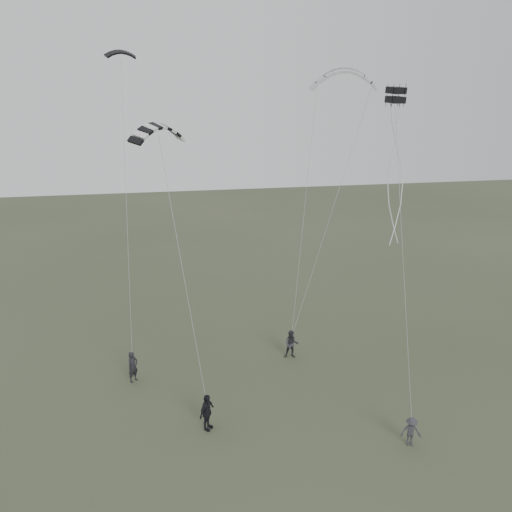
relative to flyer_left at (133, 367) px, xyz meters
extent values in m
plane|color=#35412A|center=(5.58, -5.82, -0.95)|extent=(140.00, 140.00, 0.00)
imported|color=black|center=(0.00, 0.00, 0.00)|extent=(0.81, 0.81, 1.89)
imported|color=#28282E|center=(9.96, 0.89, -0.01)|extent=(1.04, 0.88, 1.87)
imported|color=black|center=(3.80, -5.41, 0.04)|extent=(1.10, 1.20, 1.97)
imported|color=#2E2F34|center=(13.31, -8.60, -0.20)|extent=(1.08, 0.79, 1.50)
camera|label=1|loc=(1.91, -27.04, 15.12)|focal=35.00mm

